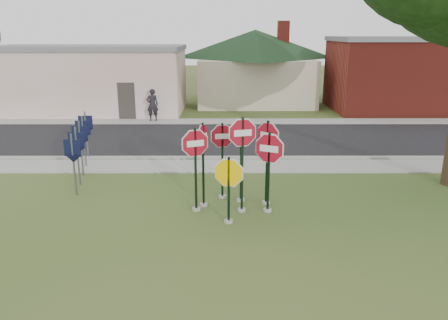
{
  "coord_description": "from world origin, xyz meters",
  "views": [
    {
      "loc": [
        -0.31,
        -10.58,
        4.99
      ],
      "look_at": [
        -0.29,
        2.0,
        1.31
      ],
      "focal_mm": 35.0,
      "sensor_mm": 36.0,
      "label": 1
    }
  ],
  "objects_px": {
    "stop_sign_left": "(195,158)",
    "stop_sign_yellow": "(229,183)",
    "stop_sign_center": "(242,150)",
    "pedestrian": "(152,105)"
  },
  "relations": [
    {
      "from": "stop_sign_yellow",
      "to": "pedestrian",
      "type": "bearing_deg",
      "value": 106.76
    },
    {
      "from": "stop_sign_left",
      "to": "stop_sign_yellow",
      "type": "bearing_deg",
      "value": -42.55
    },
    {
      "from": "stop_sign_yellow",
      "to": "stop_sign_left",
      "type": "xyz_separation_m",
      "value": [
        -0.93,
        0.86,
        0.45
      ]
    },
    {
      "from": "stop_sign_yellow",
      "to": "pedestrian",
      "type": "height_order",
      "value": "stop_sign_yellow"
    },
    {
      "from": "stop_sign_yellow",
      "to": "stop_sign_left",
      "type": "distance_m",
      "value": 1.34
    },
    {
      "from": "stop_sign_yellow",
      "to": "stop_sign_left",
      "type": "bearing_deg",
      "value": 137.45
    },
    {
      "from": "stop_sign_left",
      "to": "pedestrian",
      "type": "distance_m",
      "value": 13.62
    },
    {
      "from": "stop_sign_left",
      "to": "stop_sign_center",
      "type": "bearing_deg",
      "value": -2.86
    },
    {
      "from": "pedestrian",
      "to": "stop_sign_left",
      "type": "bearing_deg",
      "value": 87.21
    },
    {
      "from": "stop_sign_center",
      "to": "stop_sign_yellow",
      "type": "height_order",
      "value": "stop_sign_center"
    }
  ]
}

